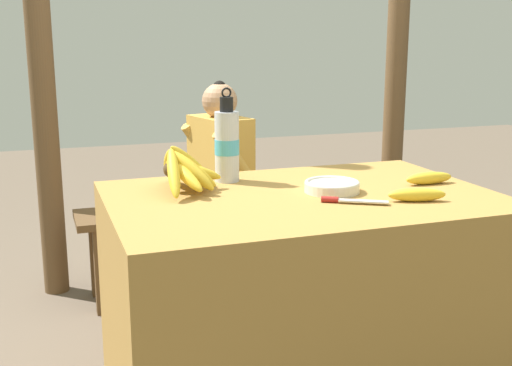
# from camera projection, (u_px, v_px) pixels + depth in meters

# --- Properties ---
(market_counter) EXTENTS (1.30, 0.87, 0.78)m
(market_counter) POSITION_uv_depth(u_px,v_px,m) (300.00, 301.00, 2.26)
(market_counter) COLOR olive
(market_counter) RESTS_ON ground_plane
(banana_bunch_ripe) EXTENTS (0.22, 0.37, 0.17)m
(banana_bunch_ripe) POSITION_uv_depth(u_px,v_px,m) (183.00, 168.00, 2.21)
(banana_bunch_ripe) COLOR #4C381E
(banana_bunch_ripe) RESTS_ON market_counter
(serving_bowl) EXTENTS (0.19, 0.19, 0.04)m
(serving_bowl) POSITION_uv_depth(u_px,v_px,m) (332.00, 186.00, 2.20)
(serving_bowl) COLOR silver
(serving_bowl) RESTS_ON market_counter
(water_bottle) EXTENTS (0.09, 0.09, 0.35)m
(water_bottle) POSITION_uv_depth(u_px,v_px,m) (227.00, 145.00, 2.35)
(water_bottle) COLOR silver
(water_bottle) RESTS_ON market_counter
(loose_banana_front) EXTENTS (0.19, 0.09, 0.04)m
(loose_banana_front) POSITION_uv_depth(u_px,v_px,m) (417.00, 195.00, 2.08)
(loose_banana_front) COLOR gold
(loose_banana_front) RESTS_ON market_counter
(loose_banana_side) EXTENTS (0.19, 0.05, 0.04)m
(loose_banana_side) POSITION_uv_depth(u_px,v_px,m) (429.00, 178.00, 2.32)
(loose_banana_side) COLOR gold
(loose_banana_side) RESTS_ON market_counter
(knife) EXTENTS (0.20, 0.13, 0.02)m
(knife) POSITION_uv_depth(u_px,v_px,m) (345.00, 200.00, 2.06)
(knife) COLOR #BCBCC1
(knife) RESTS_ON market_counter
(wooden_bench) EXTENTS (1.78, 0.32, 0.46)m
(wooden_bench) POSITION_uv_depth(u_px,v_px,m) (250.00, 215.00, 3.37)
(wooden_bench) COLOR brown
(wooden_bench) RESTS_ON ground_plane
(seated_vendor) EXTENTS (0.45, 0.42, 1.09)m
(seated_vendor) POSITION_uv_depth(u_px,v_px,m) (212.00, 173.00, 3.21)
(seated_vendor) COLOR #473828
(seated_vendor) RESTS_ON ground_plane
(banana_bunch_green) EXTENTS (0.17, 0.28, 0.14)m
(banana_bunch_green) POSITION_uv_depth(u_px,v_px,m) (341.00, 182.00, 3.51)
(banana_bunch_green) COLOR #4C381E
(banana_bunch_green) RESTS_ON wooden_bench
(support_post_near) EXTENTS (0.12, 0.12, 2.76)m
(support_post_near) POSITION_uv_depth(u_px,v_px,m) (38.00, 20.00, 3.07)
(support_post_near) COLOR brown
(support_post_near) RESTS_ON ground_plane
(support_post_far) EXTENTS (0.12, 0.12, 2.76)m
(support_post_far) POSITION_uv_depth(u_px,v_px,m) (398.00, 23.00, 3.70)
(support_post_far) COLOR brown
(support_post_far) RESTS_ON ground_plane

